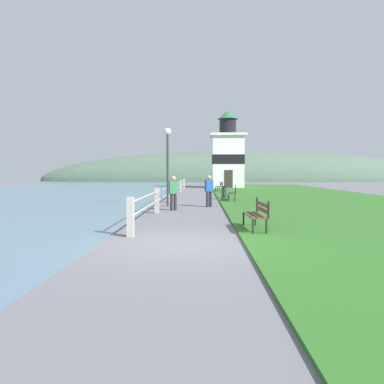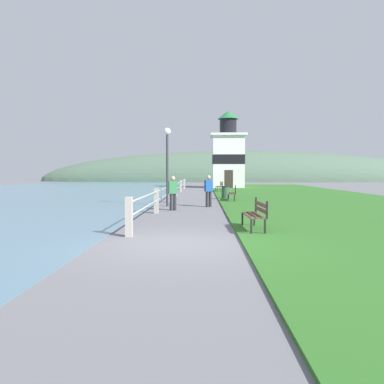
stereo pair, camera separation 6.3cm
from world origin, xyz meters
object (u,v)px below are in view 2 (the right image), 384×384
object	(u,v)px
park_bench_midway	(233,192)
person_by_railing	(209,190)
park_bench_near	(256,213)
person_strolling	(173,192)
park_bench_far	(220,186)
lamp_post	(167,152)
lighthouse	(228,156)
trash_bin	(225,193)

from	to	relation	value
park_bench_midway	person_by_railing	distance (m)	4.03
park_bench_near	person_strolling	xyz separation A→B (m)	(-2.91, 5.94, 0.31)
park_bench_far	lamp_post	bearing A→B (deg)	73.25
park_bench_midway	lamp_post	bearing A→B (deg)	48.80
park_bench_near	park_bench_far	bearing A→B (deg)	-92.74
lighthouse	person_strolling	world-z (taller)	lighthouse
person_by_railing	lamp_post	bearing A→B (deg)	59.37
park_bench_near	trash_bin	distance (m)	13.25
park_bench_near	lighthouse	world-z (taller)	lighthouse
park_bench_far	lighthouse	world-z (taller)	lighthouse
park_bench_far	lamp_post	distance (m)	15.22
lighthouse	person_by_railing	world-z (taller)	lighthouse
park_bench_far	lighthouse	size ratio (longest dim) A/B	0.19
park_bench_far	lighthouse	xyz separation A→B (m)	(1.28, 8.72, 3.04)
person_strolling	lamp_post	distance (m)	2.84
park_bench_far	person_strolling	xyz separation A→B (m)	(-2.85, -16.76, 0.31)
park_bench_near	lamp_post	xyz separation A→B (m)	(-3.36, 8.01, 2.20)
park_bench_midway	park_bench_far	xyz separation A→B (m)	(-0.29, 11.26, -0.00)
park_bench_far	person_strolling	size ratio (longest dim) A/B	1.07
park_bench_far	lamp_post	xyz separation A→B (m)	(-3.30, -14.69, 2.20)
lighthouse	trash_bin	world-z (taller)	lighthouse
lamp_post	park_bench_near	bearing A→B (deg)	-67.25
trash_bin	park_bench_near	bearing A→B (deg)	-89.51
park_bench_far	park_bench_near	bearing A→B (deg)	86.07
park_bench_midway	person_by_railing	bearing A→B (deg)	73.11
person_strolling	trash_bin	bearing A→B (deg)	-40.44
park_bench_near	park_bench_far	xyz separation A→B (m)	(-0.06, 22.70, 0.00)
park_bench_near	trash_bin	size ratio (longest dim) A/B	1.94
park_bench_midway	person_strolling	size ratio (longest dim) A/B	1.19
park_bench_near	lighthouse	bearing A→B (deg)	-95.11
park_bench_far	trash_bin	distance (m)	9.46
person_strolling	person_by_railing	world-z (taller)	person_by_railing
park_bench_near	lamp_post	size ratio (longest dim) A/B	0.41
lighthouse	person_strolling	size ratio (longest dim) A/B	5.56
lighthouse	trash_bin	distance (m)	18.50
person_by_railing	lamp_post	size ratio (longest dim) A/B	0.40
park_bench_midway	park_bench_far	distance (m)	11.26
person_by_railing	park_bench_far	bearing A→B (deg)	-27.36
lamp_post	person_by_railing	bearing A→B (deg)	-7.90
park_bench_far	lighthouse	bearing A→B (deg)	-102.41
park_bench_near	person_by_railing	world-z (taller)	person_by_railing
park_bench_midway	lighthouse	world-z (taller)	lighthouse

